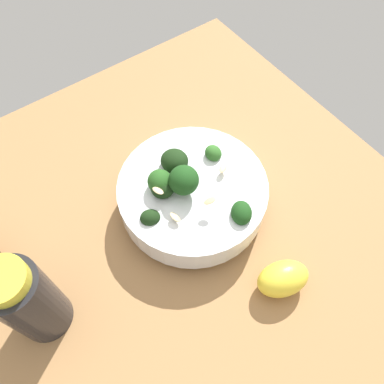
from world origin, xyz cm
name	(u,v)px	position (x,y,z in cm)	size (l,w,h in cm)	color
ground_plane	(175,224)	(0.00, 0.00, -2.31)	(70.29, 70.29, 4.62)	#996D42
bowl_of_broccoli	(191,192)	(0.20, -3.20, 4.06)	(21.89, 21.89, 11.20)	white
lemon_wedge	(283,279)	(-17.36, -5.84, 2.46)	(7.22, 4.79, 4.92)	yellow
bottle_tall	(28,301)	(-2.54, 22.37, 7.60)	(6.72, 6.72, 15.75)	black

